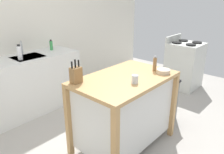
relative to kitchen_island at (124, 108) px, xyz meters
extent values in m
plane|color=#ADA8A0|center=(-0.13, -0.07, -0.51)|extent=(6.85, 6.85, 0.00)
cube|color=silver|center=(-0.13, 2.02, 0.79)|extent=(5.85, 0.10, 2.60)
cube|color=tan|center=(0.00, 0.00, 0.38)|extent=(1.19, 0.76, 0.04)
cube|color=silver|center=(0.00, 0.00, -0.02)|extent=(1.09, 0.66, 0.76)
cube|color=tan|center=(-0.57, -0.35, -0.07)|extent=(0.06, 0.06, 0.86)
cube|color=tan|center=(0.57, -0.35, -0.07)|extent=(0.06, 0.06, 0.86)
cube|color=tan|center=(-0.57, 0.35, -0.07)|extent=(0.06, 0.06, 0.86)
cube|color=tan|center=(0.57, 0.35, -0.07)|extent=(0.06, 0.06, 0.86)
cube|color=olive|center=(-0.48, 0.28, 0.48)|extent=(0.11, 0.09, 0.17)
cylinder|color=black|center=(-0.52, 0.28, 0.61)|extent=(0.02, 0.02, 0.07)
cylinder|color=black|center=(-0.48, 0.28, 0.61)|extent=(0.02, 0.02, 0.08)
cylinder|color=black|center=(-0.43, 0.28, 0.60)|extent=(0.02, 0.02, 0.07)
cylinder|color=beige|center=(0.40, -0.25, 0.42)|extent=(0.16, 0.16, 0.05)
cylinder|color=gray|center=(0.40, -0.25, 0.45)|extent=(0.13, 0.13, 0.01)
cylinder|color=silver|center=(-0.07, -0.19, 0.44)|extent=(0.07, 0.07, 0.09)
cylinder|color=olive|center=(0.41, -0.13, 0.48)|extent=(0.04, 0.04, 0.16)
sphere|color=#99999E|center=(0.41, -0.13, 0.57)|extent=(0.03, 0.03, 0.03)
cube|color=slate|center=(0.84, -0.09, -0.21)|extent=(0.34, 0.26, 0.60)
cube|color=black|center=(0.84, -0.09, 0.11)|extent=(0.36, 0.28, 0.03)
cube|color=silver|center=(-0.29, 1.67, -0.06)|extent=(1.54, 0.60, 0.89)
cube|color=silver|center=(-0.29, 1.65, 0.37)|extent=(0.44, 0.36, 0.03)
cylinder|color=#B7BCC1|center=(-0.29, 1.81, 0.50)|extent=(0.02, 0.02, 0.22)
cylinder|color=white|center=(-0.44, 1.58, 0.49)|extent=(0.07, 0.07, 0.20)
cylinder|color=black|center=(-0.44, 1.58, 0.60)|extent=(0.04, 0.04, 0.02)
cylinder|color=green|center=(0.19, 1.74, 0.47)|extent=(0.05, 0.05, 0.15)
cylinder|color=black|center=(0.19, 1.74, 0.56)|extent=(0.03, 0.03, 0.02)
cube|color=silver|center=(2.25, 0.29, -0.06)|extent=(0.60, 0.60, 0.89)
cube|color=silver|center=(2.25, 0.57, 0.45)|extent=(0.60, 0.04, 0.12)
cylinder|color=black|center=(2.11, 0.15, 0.40)|extent=(0.18, 0.18, 0.02)
cylinder|color=black|center=(2.39, 0.15, 0.40)|extent=(0.18, 0.18, 0.02)
cylinder|color=black|center=(2.11, 0.43, 0.40)|extent=(0.18, 0.18, 0.02)
cylinder|color=black|center=(2.39, 0.43, 0.40)|extent=(0.18, 0.18, 0.02)
camera|label=1|loc=(-1.82, -1.45, 1.28)|focal=35.27mm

